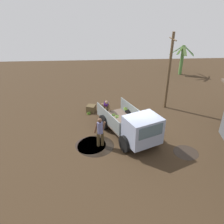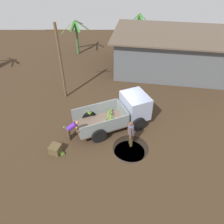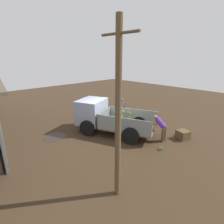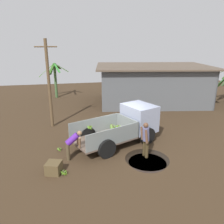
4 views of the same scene
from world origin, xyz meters
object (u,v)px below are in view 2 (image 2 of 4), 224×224
Objects in this scene: banana_bunch_on_ground_2 at (62,153)px; wooden_crate_0 at (55,149)px; utility_pole at (61,62)px; person_foreground_visitor at (131,133)px; banana_bunch_on_ground_0 at (65,127)px; cargo_truck at (127,110)px; banana_bunch_on_ground_1 at (63,154)px; person_worker_loading at (72,129)px.

wooden_crate_0 reaches higher than banana_bunch_on_ground_2.
person_foreground_visitor is (4.37, -4.78, -1.78)m from utility_pole.
wooden_crate_0 is (-4.03, -0.56, -0.68)m from person_foreground_visitor.
person_foreground_visitor is 3.82m from banana_bunch_on_ground_2.
cargo_truck is at bearing 9.18° from banana_bunch_on_ground_0.
wooden_crate_0 is (-0.36, 0.14, 0.14)m from banana_bunch_on_ground_2.
banana_bunch_on_ground_1 is 0.48m from wooden_crate_0.
person_foreground_visitor is at bearing 7.86° from wooden_crate_0.
utility_pole reaches higher than banana_bunch_on_ground_1.
cargo_truck reaches higher than banana_bunch_on_ground_2.
wooden_crate_0 is at bearing -1.37° from person_foreground_visitor.
cargo_truck is 20.98× the size of banana_bunch_on_ground_0.
banana_bunch_on_ground_0 is (-0.63, 0.87, -0.67)m from person_worker_loading.
banana_bunch_on_ground_0 is at bearing -28.15° from person_foreground_visitor.
banana_bunch_on_ground_0 is 0.40× the size of wooden_crate_0.
banana_bunch_on_ground_2 is at bearing -113.67° from person_worker_loading.
utility_pole reaches higher than wooden_crate_0.
utility_pole is at bearing 123.06° from cargo_truck.
banana_bunch_on_ground_0 is at bearing 122.67° from person_worker_loading.
person_worker_loading is at bearing 52.03° from wooden_crate_0.
utility_pole is at bearing 101.38° from person_worker_loading.
banana_bunch_on_ground_2 is (-0.43, -1.15, -0.68)m from person_worker_loading.
banana_bunch_on_ground_1 is (-0.38, -1.21, -0.69)m from person_worker_loading.
wooden_crate_0 is (-3.93, -2.49, -0.73)m from cargo_truck.
wooden_crate_0 is at bearing -170.90° from cargo_truck.
cargo_truck is 1.94m from person_foreground_visitor.
utility_pole is 5.89m from wooden_crate_0.
cargo_truck is at bearing -96.40° from person_foreground_visitor.
person_foreground_visitor is 4.12m from wooden_crate_0.
person_foreground_visitor is 1.26× the size of person_worker_loading.
cargo_truck reaches higher than person_worker_loading.
banana_bunch_on_ground_0 reaches higher than banana_bunch_on_ground_1.
person_worker_loading is at bearing -54.03° from banana_bunch_on_ground_0.
banana_bunch_on_ground_1 is 0.08m from banana_bunch_on_ground_2.
banana_bunch_on_ground_0 is (0.50, -3.46, -2.59)m from utility_pole.
person_worker_loading is (-3.14, -1.48, -0.19)m from cargo_truck.
banana_bunch_on_ground_1 is (-3.62, -0.76, -0.83)m from person_foreground_visitor.
banana_bunch_on_ground_0 is 2.10m from banana_bunch_on_ground_1.
person_worker_loading is (1.13, -4.33, -1.92)m from utility_pole.
cargo_truck is 3.92m from banana_bunch_on_ground_0.
person_foreground_visitor is at bearing 10.75° from banana_bunch_on_ground_2.
banana_bunch_on_ground_1 is 0.88× the size of banana_bunch_on_ground_2.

